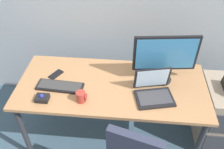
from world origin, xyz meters
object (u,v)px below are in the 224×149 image
(file_cabinet, at_px, (221,114))
(laptop, at_px, (154,91))
(keyboard, at_px, (60,86))
(coffee_mug, at_px, (81,97))
(cell_phone, at_px, (56,74))
(trackball_mouse, at_px, (42,98))
(monitor_main, at_px, (165,56))

(file_cabinet, bearing_deg, laptop, -164.54)
(laptop, bearing_deg, keyboard, 178.33)
(keyboard, distance_m, coffee_mug, 0.26)
(coffee_mug, bearing_deg, laptop, 11.30)
(keyboard, height_order, coffee_mug, coffee_mug)
(file_cabinet, xyz_separation_m, cell_phone, (-1.63, -0.01, 0.41))
(laptop, height_order, trackball_mouse, laptop)
(monitor_main, height_order, laptop, monitor_main)
(laptop, distance_m, trackball_mouse, 0.94)
(monitor_main, xyz_separation_m, coffee_mug, (-0.68, -0.33, -0.22))
(monitor_main, xyz_separation_m, laptop, (-0.08, -0.21, -0.21))
(monitor_main, relative_size, keyboard, 1.32)
(cell_phone, bearing_deg, trackball_mouse, -64.20)
(trackball_mouse, height_order, cell_phone, trackball_mouse)
(file_cabinet, relative_size, trackball_mouse, 6.35)
(file_cabinet, xyz_separation_m, laptop, (-0.73, -0.20, 0.46))
(file_cabinet, height_order, monitor_main, monitor_main)
(file_cabinet, height_order, cell_phone, cell_phone)
(coffee_mug, relative_size, cell_phone, 0.67)
(coffee_mug, xyz_separation_m, cell_phone, (-0.30, 0.31, -0.04))
(cell_phone, bearing_deg, laptop, 18.13)
(monitor_main, height_order, keyboard, monitor_main)
(keyboard, distance_m, cell_phone, 0.19)
(file_cabinet, relative_size, laptop, 1.94)
(laptop, distance_m, coffee_mug, 0.61)
(keyboard, relative_size, trackball_mouse, 3.80)
(trackball_mouse, bearing_deg, coffee_mug, 3.62)
(trackball_mouse, distance_m, coffee_mug, 0.33)
(trackball_mouse, relative_size, coffee_mug, 1.15)
(file_cabinet, height_order, laptop, laptop)
(laptop, xyz_separation_m, trackball_mouse, (-0.93, -0.14, -0.03))
(cell_phone, bearing_deg, file_cabinet, 30.43)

